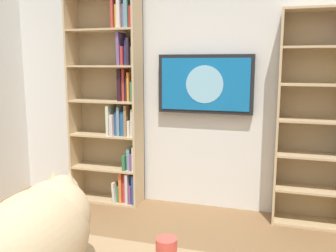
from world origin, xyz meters
TOP-DOWN VIEW (x-y plane):
  - wall_back at (0.00, -2.23)m, footprint 4.52×0.06m
  - bookshelf_right at (0.99, -2.06)m, footprint 0.76×0.28m
  - wall_mounted_tv at (0.04, -2.15)m, footprint 0.95×0.07m
  - cat at (0.06, 0.51)m, footprint 0.30×0.62m
  - coffee_mug at (-0.29, 0.25)m, footprint 0.08×0.08m

SIDE VIEW (x-z plane):
  - coffee_mug at x=-0.29m, z-range 0.75..0.85m
  - cat at x=0.06m, z-range 0.76..1.11m
  - bookshelf_right at x=0.99m, z-range -0.02..2.17m
  - wall_mounted_tv at x=0.04m, z-range 0.99..1.57m
  - wall_back at x=0.00m, z-range 0.00..2.70m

